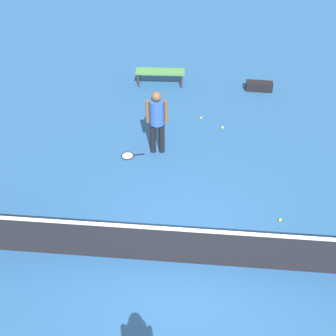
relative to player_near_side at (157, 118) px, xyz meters
name	(u,v)px	position (x,y,z in m)	size (l,w,h in m)	color
ground_plane	(182,262)	(-0.81, 3.29, -1.01)	(40.00, 40.00, 0.00)	#265693
court_net	(182,246)	(-0.81, 3.29, -0.51)	(10.09, 0.09, 1.07)	#4C4C51
player_near_side	(157,118)	(0.00, 0.00, 0.00)	(0.53, 0.36, 1.70)	black
tennis_racket_near_player	(129,156)	(0.70, 0.25, -1.00)	(0.61, 0.38, 0.03)	black
tennis_ball_near_player	(280,220)	(-2.77, 2.09, -0.98)	(0.07, 0.07, 0.07)	#C6E033
tennis_ball_by_net	(201,118)	(-1.05, -1.54, -0.98)	(0.07, 0.07, 0.07)	#C6E033
tennis_ball_midcourt	(222,128)	(-1.64, -1.13, -0.98)	(0.07, 0.07, 0.07)	#C6E033
courtside_bench	(160,73)	(0.26, -3.34, -0.59)	(1.52, 0.46, 0.48)	#4C8C4C
equipment_bag	(258,86)	(-2.74, -3.27, -0.87)	(0.81, 0.31, 0.28)	black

